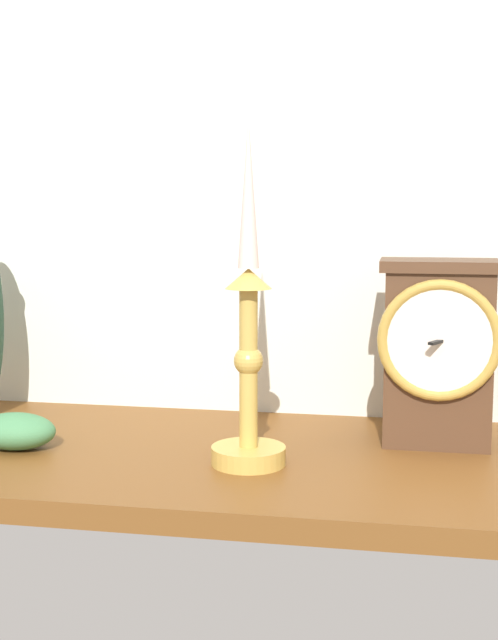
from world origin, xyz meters
TOP-DOWN VIEW (x-y plane):
  - ground_plane at (0.00, 0.00)cm, footprint 100.00×36.00cm
  - back_wall at (0.00, 18.50)cm, footprint 120.00×2.00cm
  - mantel_clock at (16.41, 6.79)cm, footprint 12.71×10.63cm
  - candlestick_tall_left at (-2.20, -4.12)cm, footprint 7.47×7.47cm
  - ivy_sprig at (-27.55, -3.28)cm, footprint 8.77×6.14cm

SIDE VIEW (x-z plane):
  - ground_plane at x=0.00cm, z-range -2.40..0.00cm
  - ivy_sprig at x=-27.55cm, z-range 0.00..3.84cm
  - mantel_clock at x=16.41cm, z-range 0.36..20.34cm
  - candlestick_tall_left at x=-2.20cm, z-range -5.35..29.06cm
  - back_wall at x=0.00cm, z-range 0.00..65.00cm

